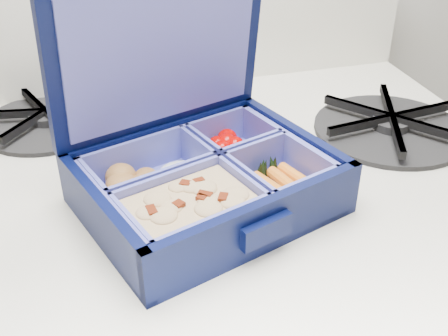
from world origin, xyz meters
name	(u,v)px	position (x,y,z in m)	size (l,w,h in m)	color
bento_box	(207,183)	(-0.29, 1.61, 0.99)	(0.24, 0.19, 0.06)	#060C35
burner_grate	(391,122)	(-0.02, 1.70, 0.98)	(0.19, 0.19, 0.03)	black
burner_grate_rear	(46,118)	(-0.44, 1.84, 0.97)	(0.17, 0.17, 0.02)	black
fork	(219,133)	(-0.23, 1.75, 0.97)	(0.02, 0.19, 0.01)	#A2A2B4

